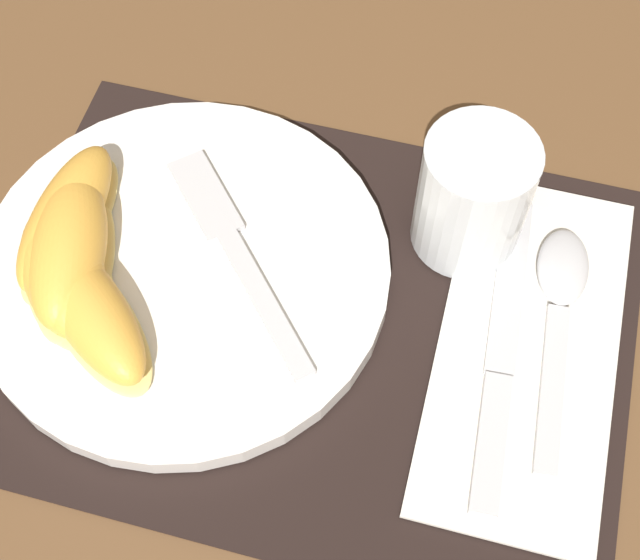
{
  "coord_description": "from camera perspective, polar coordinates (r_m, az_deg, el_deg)",
  "views": [
    {
      "loc": [
        0.07,
        -0.25,
        0.52
      ],
      "look_at": [
        0.0,
        0.02,
        0.02
      ],
      "focal_mm": 50.0,
      "sensor_mm": 36.0,
      "label": 1
    }
  ],
  "objects": [
    {
      "name": "ground_plane",
      "position": [
        0.58,
        -0.61,
        -2.51
      ],
      "size": [
        3.0,
        3.0,
        0.0
      ],
      "primitive_type": "plane",
      "color": "brown"
    },
    {
      "name": "placemat",
      "position": [
        0.58,
        -0.61,
        -2.42
      ],
      "size": [
        0.41,
        0.31,
        0.0
      ],
      "color": "black",
      "rests_on": "ground_plane"
    },
    {
      "name": "plate",
      "position": [
        0.59,
        -8.68,
        0.71
      ],
      "size": [
        0.27,
        0.27,
        0.02
      ],
      "color": "white",
      "rests_on": "placemat"
    },
    {
      "name": "juice_glass",
      "position": [
        0.58,
        9.69,
        5.03
      ],
      "size": [
        0.07,
        0.07,
        0.09
      ],
      "color": "silver",
      "rests_on": "placemat"
    },
    {
      "name": "napkin",
      "position": [
        0.58,
        13.14,
        -4.25
      ],
      "size": [
        0.11,
        0.25,
        0.0
      ],
      "color": "white",
      "rests_on": "placemat"
    },
    {
      "name": "knife",
      "position": [
        0.57,
        11.53,
        -4.6
      ],
      "size": [
        0.03,
        0.22,
        0.01
      ],
      "color": "silver",
      "rests_on": "napkin"
    },
    {
      "name": "spoon",
      "position": [
        0.59,
        15.12,
        -1.09
      ],
      "size": [
        0.04,
        0.17,
        0.01
      ],
      "color": "silver",
      "rests_on": "napkin"
    },
    {
      "name": "fork",
      "position": [
        0.58,
        -5.68,
        2.33
      ],
      "size": [
        0.14,
        0.15,
        0.0
      ],
      "color": "silver",
      "rests_on": "plate"
    },
    {
      "name": "citrus_wedge_0",
      "position": [
        0.6,
        -15.91,
        3.8
      ],
      "size": [
        0.05,
        0.12,
        0.03
      ],
      "color": "#F4DB84",
      "rests_on": "plate"
    },
    {
      "name": "citrus_wedge_1",
      "position": [
        0.58,
        -15.74,
        1.79
      ],
      "size": [
        0.08,
        0.13,
        0.04
      ],
      "color": "#F4DB84",
      "rests_on": "plate"
    },
    {
      "name": "citrus_wedge_2",
      "position": [
        0.58,
        -16.06,
        0.47
      ],
      "size": [
        0.1,
        0.12,
        0.04
      ],
      "color": "#F4DB84",
      "rests_on": "plate"
    },
    {
      "name": "citrus_wedge_3",
      "position": [
        0.56,
        -14.53,
        -1.84
      ],
      "size": [
        0.13,
        0.12,
        0.03
      ],
      "color": "#F4DB84",
      "rests_on": "plate"
    }
  ]
}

